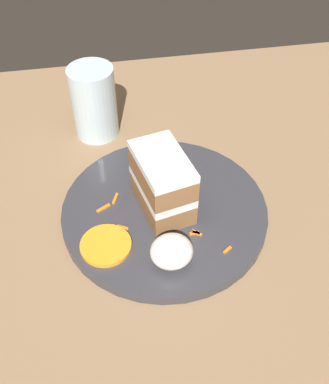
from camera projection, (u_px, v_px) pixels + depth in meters
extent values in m
plane|color=black|center=(161.00, 258.00, 0.65)|extent=(6.00, 6.00, 0.00)
cube|color=#846647|center=(161.00, 252.00, 0.64)|extent=(1.18, 1.02, 0.03)
cylinder|color=#333338|center=(164.00, 211.00, 0.67)|extent=(0.30, 0.30, 0.02)
cube|color=brown|center=(162.00, 197.00, 0.65)|extent=(0.08, 0.12, 0.03)
cube|color=white|center=(162.00, 186.00, 0.63)|extent=(0.08, 0.12, 0.01)
cube|color=brown|center=(162.00, 173.00, 0.62)|extent=(0.08, 0.12, 0.03)
cube|color=white|center=(162.00, 161.00, 0.60)|extent=(0.08, 0.12, 0.01)
ellipsoid|color=white|center=(172.00, 251.00, 0.58)|extent=(0.06, 0.05, 0.04)
cylinder|color=orange|center=(106.00, 245.00, 0.61)|extent=(0.07, 0.07, 0.01)
cube|color=orange|center=(122.00, 228.00, 0.63)|extent=(0.02, 0.01, 0.00)
cube|color=orange|center=(103.00, 208.00, 0.66)|extent=(0.02, 0.01, 0.00)
cube|color=orange|center=(115.00, 198.00, 0.67)|extent=(0.01, 0.02, 0.00)
cube|color=orange|center=(158.00, 169.00, 0.72)|extent=(0.02, 0.02, 0.00)
cube|color=orange|center=(194.00, 233.00, 0.63)|extent=(0.01, 0.00, 0.00)
cube|color=orange|center=(196.00, 230.00, 0.63)|extent=(0.01, 0.01, 0.00)
cube|color=orange|center=(196.00, 233.00, 0.63)|extent=(0.01, 0.01, 0.00)
cube|color=orange|center=(227.00, 250.00, 0.61)|extent=(0.01, 0.01, 0.00)
cube|color=orange|center=(187.00, 166.00, 0.72)|extent=(0.02, 0.01, 0.00)
cylinder|color=silver|center=(94.00, 102.00, 0.76)|extent=(0.08, 0.08, 0.13)
cylinder|color=silver|center=(97.00, 122.00, 0.79)|extent=(0.07, 0.07, 0.04)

